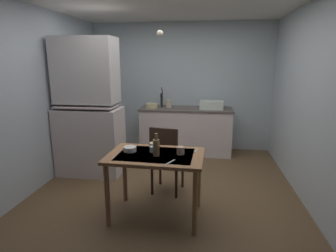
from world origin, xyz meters
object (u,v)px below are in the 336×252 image
object	(u,v)px
chair_far_side	(166,158)
serving_bowl_wide	(130,149)
mug_dark	(153,149)
hutch_cabinet	(89,113)
hand_pump	(162,99)
dining_table	(156,164)
mixing_bowl_counter	(152,106)
glass_bottle	(156,147)
sink_basin	(211,105)

from	to	relation	value
chair_far_side	serving_bowl_wide	world-z (taller)	chair_far_side
chair_far_side	mug_dark	xyz separation A→B (m)	(-0.08, -0.50, 0.29)
hutch_cabinet	chair_far_side	xyz separation A→B (m)	(1.31, -0.54, -0.49)
hand_pump	dining_table	distance (m)	2.48
mixing_bowl_counter	dining_table	distance (m)	2.40
hand_pump	mug_dark	bearing A→B (deg)	-82.92
serving_bowl_wide	glass_bottle	xyz separation A→B (m)	(0.33, -0.11, 0.07)
dining_table	chair_far_side	bearing A→B (deg)	86.76
hutch_cabinet	hand_pump	size ratio (longest dim) A/B	5.46
dining_table	sink_basin	bearing A→B (deg)	75.05
mixing_bowl_counter	serving_bowl_wide	bearing A→B (deg)	-85.00
hutch_cabinet	mixing_bowl_counter	world-z (taller)	hutch_cabinet
sink_basin	chair_far_side	xyz separation A→B (m)	(-0.60, -1.79, -0.46)
hand_pump	serving_bowl_wide	size ratio (longest dim) A/B	2.57
sink_basin	hand_pump	size ratio (longest dim) A/B	1.13
chair_far_side	glass_bottle	world-z (taller)	glass_bottle
serving_bowl_wide	dining_table	bearing A→B (deg)	-11.11
sink_basin	glass_bottle	xyz separation A→B (m)	(-0.62, -2.43, -0.10)
hutch_cabinet	dining_table	bearing A→B (deg)	-41.48
sink_basin	glass_bottle	bearing A→B (deg)	-104.25
chair_far_side	glass_bottle	distance (m)	0.73
mixing_bowl_counter	serving_bowl_wide	world-z (taller)	mixing_bowl_counter
hand_pump	mug_dark	xyz separation A→B (m)	(0.29, -2.34, -0.26)
mixing_bowl_counter	chair_far_side	bearing A→B (deg)	-72.67
hand_pump	mug_dark	size ratio (longest dim) A/B	5.04
hutch_cabinet	mug_dark	world-z (taller)	hutch_cabinet
hand_pump	mixing_bowl_counter	distance (m)	0.24
hutch_cabinet	mixing_bowl_counter	bearing A→B (deg)	57.51
hutch_cabinet	glass_bottle	size ratio (longest dim) A/B	8.33
chair_far_side	serving_bowl_wide	size ratio (longest dim) A/B	6.27
sink_basin	mug_dark	bearing A→B (deg)	-106.43
hand_pump	mixing_bowl_counter	world-z (taller)	hand_pump
sink_basin	serving_bowl_wide	size ratio (longest dim) A/B	2.91
serving_bowl_wide	glass_bottle	size ratio (longest dim) A/B	0.59
mug_dark	glass_bottle	size ratio (longest dim) A/B	0.30
chair_far_side	mug_dark	bearing A→B (deg)	-98.58
glass_bottle	chair_far_side	bearing A→B (deg)	88.67
dining_table	serving_bowl_wide	world-z (taller)	serving_bowl_wide
hand_pump	serving_bowl_wide	bearing A→B (deg)	-89.50
sink_basin	chair_far_side	size ratio (longest dim) A/B	0.46
sink_basin	serving_bowl_wide	world-z (taller)	sink_basin
mug_dark	glass_bottle	bearing A→B (deg)	-64.71
mixing_bowl_counter	glass_bottle	xyz separation A→B (m)	(0.53, -2.38, -0.07)
sink_basin	mixing_bowl_counter	bearing A→B (deg)	-177.50
mixing_bowl_counter	dining_table	size ratio (longest dim) A/B	0.22
hutch_cabinet	dining_table	distance (m)	1.74
sink_basin	glass_bottle	world-z (taller)	sink_basin
serving_bowl_wide	mug_dark	world-z (taller)	mug_dark
mixing_bowl_counter	dining_table	world-z (taller)	mixing_bowl_counter
dining_table	glass_bottle	distance (m)	0.22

